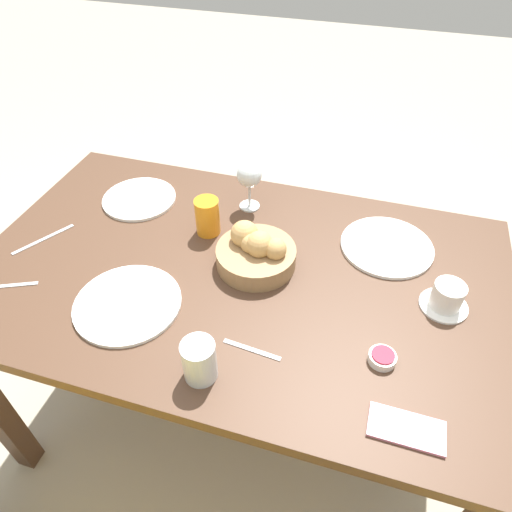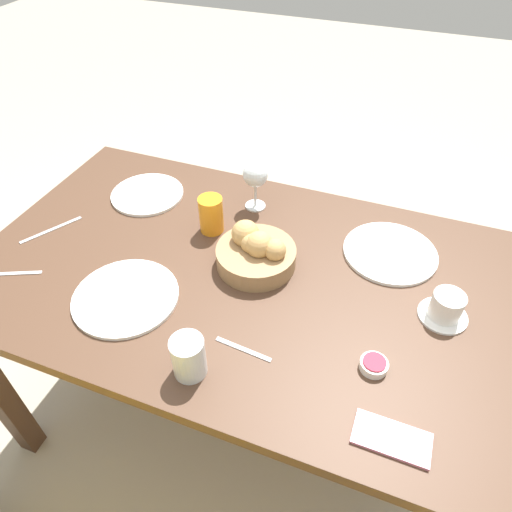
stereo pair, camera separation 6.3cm
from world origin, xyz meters
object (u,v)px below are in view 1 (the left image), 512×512
object	(u,v)px
coffee_cup	(447,297)
cell_phone	(406,429)
jam_bowl_berry	(382,358)
knife_silver	(44,239)
plate_far_center	(128,304)
water_tumbler	(199,361)
bread_basket	(256,252)
wine_glass	(249,177)
juice_glass	(207,217)
plate_near_right	(139,199)
plate_near_left	(387,246)
fork_silver	(1,286)
spoon_coffee	(252,350)

from	to	relation	value
coffee_cup	cell_phone	bearing A→B (deg)	78.88
jam_bowl_berry	knife_silver	xyz separation A→B (m)	(0.98, -0.14, -0.01)
plate_far_center	water_tumbler	size ratio (longest dim) A/B	2.62
jam_bowl_berry	bread_basket	bearing A→B (deg)	-31.48
plate_far_center	cell_phone	bearing A→B (deg)	168.94
knife_silver	cell_phone	bearing A→B (deg)	164.53
wine_glass	knife_silver	distance (m)	0.63
juice_glass	plate_near_right	bearing A→B (deg)	-17.15
bread_basket	water_tumbler	world-z (taller)	bread_basket
plate_far_center	water_tumbler	distance (m)	0.29
plate_near_left	cell_phone	distance (m)	0.55
coffee_cup	fork_silver	world-z (taller)	coffee_cup
bread_basket	water_tumbler	bearing A→B (deg)	87.95
fork_silver	wine_glass	bearing A→B (deg)	-134.95
wine_glass	knife_silver	bearing A→B (deg)	31.65
coffee_cup	spoon_coffee	bearing A→B (deg)	32.13
cell_phone	spoon_coffee	bearing A→B (deg)	-15.02
bread_basket	spoon_coffee	size ratio (longest dim) A/B	1.54
wine_glass	plate_near_left	bearing A→B (deg)	170.32
bread_basket	spoon_coffee	world-z (taller)	bread_basket
knife_silver	bread_basket	bearing A→B (deg)	-172.48
plate_near_right	juice_glass	distance (m)	0.29
plate_far_center	fork_silver	world-z (taller)	plate_far_center
bread_basket	coffee_cup	bearing A→B (deg)	178.39
bread_basket	knife_silver	bearing A→B (deg)	7.52
juice_glass	coffee_cup	distance (m)	0.68
bread_basket	wine_glass	world-z (taller)	wine_glass
plate_near_right	juice_glass	bearing A→B (deg)	162.85
plate_near_left	spoon_coffee	bearing A→B (deg)	59.33
juice_glass	spoon_coffee	world-z (taller)	juice_glass
plate_far_center	juice_glass	distance (m)	0.34
water_tumbler	jam_bowl_berry	size ratio (longest dim) A/B	1.64
plate_near_right	fork_silver	xyz separation A→B (m)	(0.17, 0.45, -0.00)
spoon_coffee	knife_silver	bearing A→B (deg)	-15.70
plate_far_center	water_tumbler	bearing A→B (deg)	152.05
plate_near_left	jam_bowl_berry	distance (m)	0.39
plate_near_left	plate_near_right	size ratio (longest dim) A/B	1.12
coffee_cup	cell_phone	size ratio (longest dim) A/B	0.79
water_tumbler	knife_silver	bearing A→B (deg)	-25.33
bread_basket	knife_silver	xyz separation A→B (m)	(0.62, 0.08, -0.04)
knife_silver	jam_bowl_berry	bearing A→B (deg)	171.93
plate_near_right	plate_far_center	xyz separation A→B (m)	(-0.18, 0.41, 0.00)
plate_near_left	plate_far_center	world-z (taller)	same
plate_far_center	cell_phone	world-z (taller)	plate_far_center
plate_near_left	coffee_cup	bearing A→B (deg)	130.16
plate_near_left	wine_glass	bearing A→B (deg)	-9.68
plate_near_right	cell_phone	xyz separation A→B (m)	(-0.87, 0.55, -0.00)
water_tumbler	knife_silver	world-z (taller)	water_tumbler
juice_glass	fork_silver	distance (m)	0.57
fork_silver	plate_far_center	bearing A→B (deg)	-173.56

